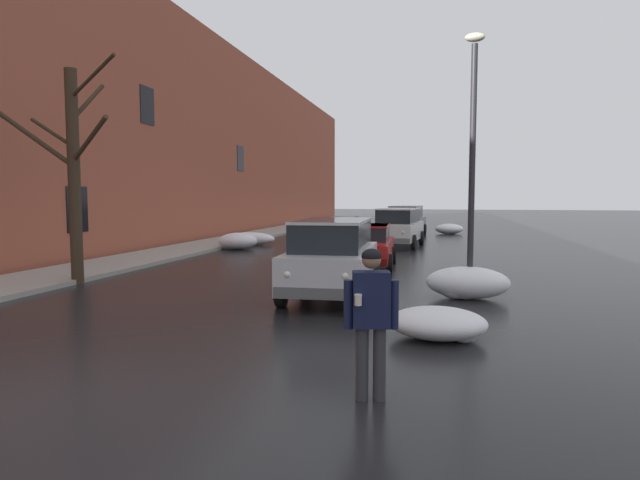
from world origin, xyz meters
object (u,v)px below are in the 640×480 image
(street_lamp_post, at_px, (472,152))
(suv_white_parked_kerbside_mid, at_px, (398,226))
(suv_silver_approaching_near_lane, at_px, (333,255))
(suv_grey_parked_far_down_block, at_px, (406,220))
(pedestrian_with_coffee, at_px, (371,312))
(bare_tree_second_along_sidewalk, at_px, (73,168))
(sedan_red_parked_kerbside_close, at_px, (366,245))

(street_lamp_post, bearing_deg, suv_white_parked_kerbside_mid, 101.79)
(suv_silver_approaching_near_lane, bearing_deg, suv_white_parked_kerbside_mid, 87.95)
(suv_grey_parked_far_down_block, relative_size, pedestrian_with_coffee, 2.52)
(suv_grey_parked_far_down_block, distance_m, street_lamp_post, 20.16)
(bare_tree_second_along_sidewalk, distance_m, suv_grey_parked_far_down_block, 21.48)
(suv_silver_approaching_near_lane, relative_size, suv_grey_parked_far_down_block, 1.00)
(street_lamp_post, bearing_deg, suv_silver_approaching_near_lane, -170.24)
(pedestrian_with_coffee, bearing_deg, suv_grey_parked_far_down_block, 92.86)
(suv_white_parked_kerbside_mid, relative_size, suv_grey_parked_far_down_block, 1.04)
(pedestrian_with_coffee, xyz_separation_m, street_lamp_post, (1.43, 6.79, 2.32))
(bare_tree_second_along_sidewalk, height_order, suv_grey_parked_far_down_block, bare_tree_second_along_sidewalk)
(suv_silver_approaching_near_lane, distance_m, street_lamp_post, 3.97)
(suv_white_parked_kerbside_mid, relative_size, street_lamp_post, 0.76)
(sedan_red_parked_kerbside_close, distance_m, suv_grey_parked_far_down_block, 14.80)
(sedan_red_parked_kerbside_close, xyz_separation_m, street_lamp_post, (3.12, -5.03, 2.61))
(suv_white_parked_kerbside_mid, height_order, pedestrian_with_coffee, suv_white_parked_kerbside_mid)
(suv_silver_approaching_near_lane, xyz_separation_m, suv_grey_parked_far_down_block, (0.38, 20.37, 0.00))
(suv_silver_approaching_near_lane, bearing_deg, sedan_red_parked_kerbside_close, 89.94)
(suv_white_parked_kerbside_mid, xyz_separation_m, suv_grey_parked_far_down_block, (-0.10, 7.10, -0.00))
(pedestrian_with_coffee, distance_m, street_lamp_post, 7.32)
(suv_silver_approaching_near_lane, height_order, sedan_red_parked_kerbside_close, suv_silver_approaching_near_lane)
(suv_silver_approaching_near_lane, relative_size, suv_white_parked_kerbside_mid, 0.96)
(suv_silver_approaching_near_lane, bearing_deg, street_lamp_post, 9.76)
(sedan_red_parked_kerbside_close, distance_m, suv_white_parked_kerbside_mid, 7.71)
(bare_tree_second_along_sidewalk, distance_m, pedestrian_with_coffee, 11.22)
(sedan_red_parked_kerbside_close, bearing_deg, pedestrian_with_coffee, -81.82)
(suv_silver_approaching_near_lane, relative_size, street_lamp_post, 0.74)
(suv_silver_approaching_near_lane, bearing_deg, suv_grey_parked_far_down_block, 88.94)
(suv_grey_parked_far_down_block, bearing_deg, pedestrian_with_coffee, -87.14)
(sedan_red_parked_kerbside_close, bearing_deg, bare_tree_second_along_sidewalk, -143.83)
(sedan_red_parked_kerbside_close, bearing_deg, suv_white_parked_kerbside_mid, 86.51)
(pedestrian_with_coffee, bearing_deg, sedan_red_parked_kerbside_close, 98.18)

